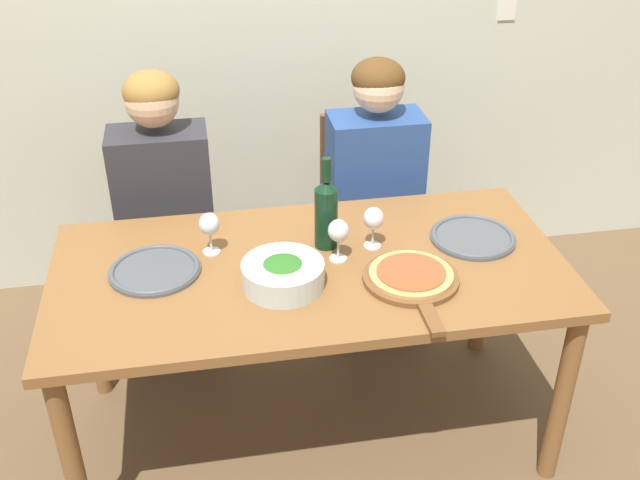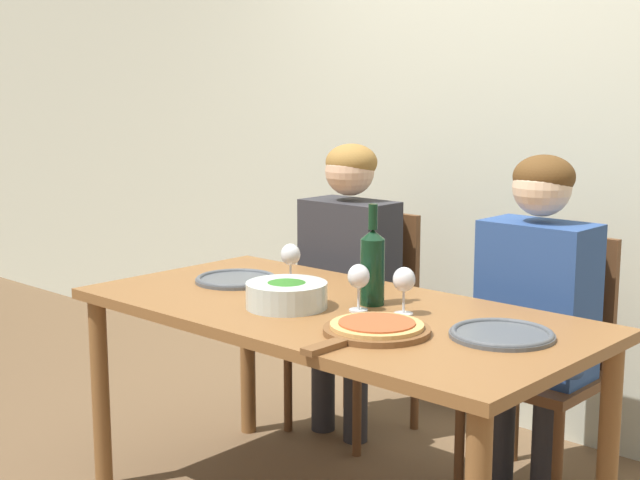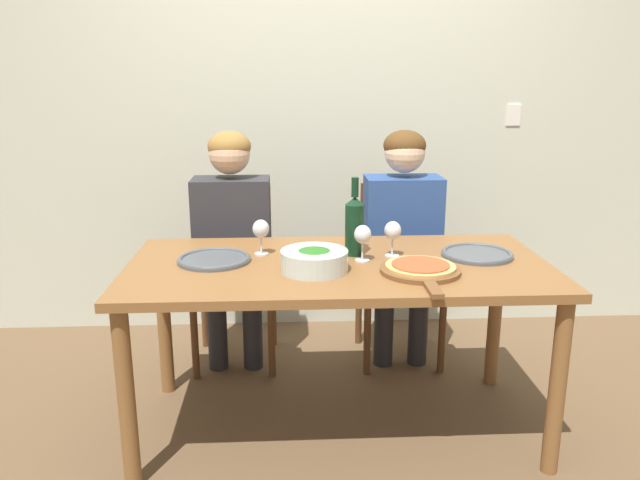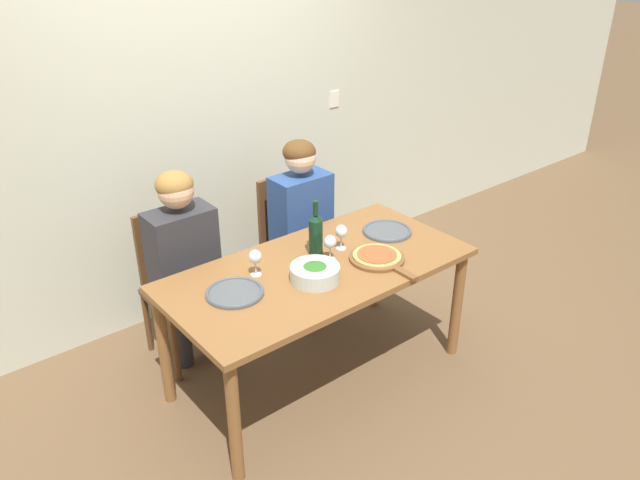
{
  "view_description": "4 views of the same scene",
  "coord_description": "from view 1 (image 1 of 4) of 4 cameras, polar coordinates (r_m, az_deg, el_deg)",
  "views": [
    {
      "loc": [
        -0.33,
        -2.04,
        2.09
      ],
      "look_at": [
        0.05,
        0.08,
        0.78
      ],
      "focal_mm": 42.0,
      "sensor_mm": 36.0,
      "label": 1
    },
    {
      "loc": [
        1.85,
        -2.07,
        1.44
      ],
      "look_at": [
        -0.13,
        0.09,
        0.93
      ],
      "focal_mm": 50.0,
      "sensor_mm": 36.0,
      "label": 2
    },
    {
      "loc": [
        -0.2,
        -2.4,
        1.48
      ],
      "look_at": [
        -0.07,
        0.12,
        0.81
      ],
      "focal_mm": 35.0,
      "sensor_mm": 36.0,
      "label": 3
    },
    {
      "loc": [
        -1.85,
        -2.3,
        2.42
      ],
      "look_at": [
        0.05,
        0.04,
        0.87
      ],
      "focal_mm": 35.0,
      "sensor_mm": 36.0,
      "label": 4
    }
  ],
  "objects": [
    {
      "name": "dining_table",
      "position": [
        2.52,
        -0.76,
        -3.55
      ],
      "size": [
        1.7,
        0.84,
        0.74
      ],
      "color": "brown",
      "rests_on": "ground"
    },
    {
      "name": "wine_glass_centre",
      "position": [
        2.45,
        1.41,
        0.57
      ],
      "size": [
        0.07,
        0.07,
        0.15
      ],
      "color": "silver",
      "rests_on": "dining_table"
    },
    {
      "name": "dinner_plate_right",
      "position": [
        2.66,
        11.57,
        0.25
      ],
      "size": [
        0.3,
        0.3,
        0.02
      ],
      "color": "#4C5156",
      "rests_on": "dining_table"
    },
    {
      "name": "pizza_on_board",
      "position": [
        2.4,
        6.99,
        -2.86
      ],
      "size": [
        0.31,
        0.45,
        0.04
      ],
      "color": "brown",
      "rests_on": "dining_table"
    },
    {
      "name": "person_man",
      "position": [
        3.08,
        4.26,
        4.88
      ],
      "size": [
        0.47,
        0.51,
        1.21
      ],
      "color": "#28282D",
      "rests_on": "ground"
    },
    {
      "name": "wine_bottle",
      "position": [
        2.51,
        0.47,
        2.15
      ],
      "size": [
        0.08,
        0.08,
        0.33
      ],
      "color": "black",
      "rests_on": "dining_table"
    },
    {
      "name": "person_woman",
      "position": [
        3.01,
        -11.88,
        3.52
      ],
      "size": [
        0.47,
        0.51,
        1.21
      ],
      "color": "#28282D",
      "rests_on": "ground"
    },
    {
      "name": "chair_left",
      "position": [
        3.22,
        -11.42,
        0.67
      ],
      "size": [
        0.42,
        0.42,
        0.92
      ],
      "color": "brown",
      "rests_on": "ground"
    },
    {
      "name": "chair_right",
      "position": [
        3.29,
        3.64,
        2.02
      ],
      "size": [
        0.42,
        0.42,
        0.92
      ],
      "color": "brown",
      "rests_on": "ground"
    },
    {
      "name": "ground_plane",
      "position": [
        2.94,
        -0.67,
        -14.11
      ],
      "size": [
        40.0,
        40.0,
        0.0
      ],
      "primitive_type": "plane",
      "color": "brown"
    },
    {
      "name": "wine_glass_right",
      "position": [
        2.52,
        4.09,
        1.52
      ],
      "size": [
        0.07,
        0.07,
        0.15
      ],
      "color": "silver",
      "rests_on": "dining_table"
    },
    {
      "name": "broccoli_bowl",
      "position": [
        2.35,
        -2.84,
        -2.61
      ],
      "size": [
        0.26,
        0.26,
        0.09
      ],
      "color": "silver",
      "rests_on": "dining_table"
    },
    {
      "name": "dinner_plate_left",
      "position": [
        2.49,
        -12.48,
        -2.24
      ],
      "size": [
        0.3,
        0.3,
        0.02
      ],
      "color": "#4C5156",
      "rests_on": "dining_table"
    },
    {
      "name": "wine_glass_left",
      "position": [
        2.51,
        -8.43,
        1.07
      ],
      "size": [
        0.07,
        0.07,
        0.15
      ],
      "color": "silver",
      "rests_on": "dining_table"
    }
  ]
}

